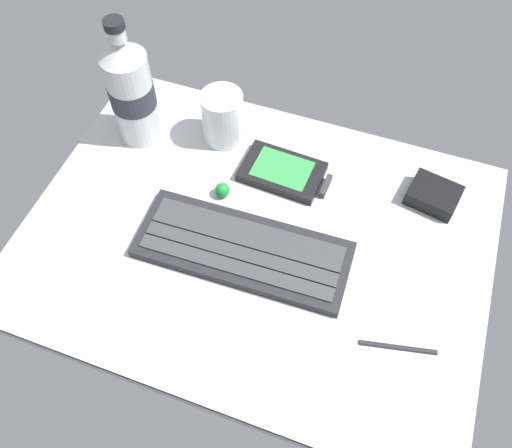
{
  "coord_description": "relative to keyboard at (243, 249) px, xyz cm",
  "views": [
    {
      "loc": [
        13.25,
        -36.76,
        63.41
      ],
      "look_at": [
        0.0,
        0.0,
        3.0
      ],
      "focal_mm": 37.45,
      "sensor_mm": 36.0,
      "label": 1
    }
  ],
  "objects": [
    {
      "name": "stylus_pen",
      "position": [
        22.69,
        -6.23,
        -0.46
      ],
      "size": [
        9.44,
        2.64,
        0.7
      ],
      "primitive_type": "cylinder",
      "rotation": [
        0.0,
        1.57,
        0.21
      ],
      "color": "#26262B",
      "rests_on": "ground_plane"
    },
    {
      "name": "keyboard",
      "position": [
        0.0,
        0.0,
        0.0
      ],
      "size": [
        29.31,
        11.84,
        1.7
      ],
      "color": "#232328",
      "rests_on": "ground_plane"
    },
    {
      "name": "charger_block",
      "position": [
        22.74,
        17.54,
        0.39
      ],
      "size": [
        7.92,
        6.8,
        2.4
      ],
      "primitive_type": "cube",
      "rotation": [
        0.0,
        0.0,
        -0.19
      ],
      "color": "black",
      "rests_on": "ground_plane"
    },
    {
      "name": "ground_plane",
      "position": [
        0.75,
        2.87,
        -1.79
      ],
      "size": [
        64.0,
        48.0,
        2.8
      ],
      "color": "#B7BABC"
    },
    {
      "name": "water_bottle",
      "position": [
        -22.83,
        15.03,
        8.2
      ],
      "size": [
        6.73,
        6.73,
        20.8
      ],
      "color": "silver",
      "rests_on": "ground_plane"
    },
    {
      "name": "trackball_mouse",
      "position": [
        -6.25,
        8.1,
        0.29
      ],
      "size": [
        2.2,
        2.2,
        2.2
      ],
      "primitive_type": "sphere",
      "color": "#198C33",
      "rests_on": "ground_plane"
    },
    {
      "name": "handheld_device",
      "position": [
        1.41,
        14.59,
        -0.08
      ],
      "size": [
        13.1,
        8.27,
        1.5
      ],
      "color": "black",
      "rests_on": "ground_plane"
    },
    {
      "name": "juice_cup",
      "position": [
        -10.27,
        18.81,
        3.1
      ],
      "size": [
        6.4,
        6.4,
        8.5
      ],
      "color": "silver",
      "rests_on": "ground_plane"
    }
  ]
}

